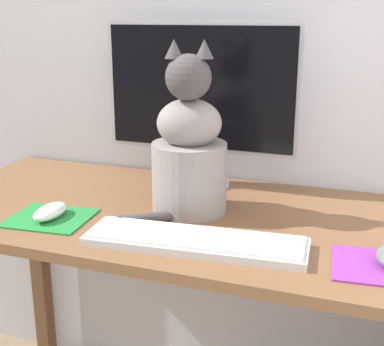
{
  "coord_description": "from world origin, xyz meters",
  "views": [
    {
      "loc": [
        0.4,
        -1.18,
        1.24
      ],
      "look_at": [
        0.0,
        -0.08,
        0.89
      ],
      "focal_mm": 50.0,
      "sensor_mm": 36.0,
      "label": 1
    }
  ],
  "objects_px": {
    "monitor": "(201,96)",
    "keyboard": "(195,241)",
    "computer_mouse_left": "(50,211)",
    "cat": "(189,151)"
  },
  "relations": [
    {
      "from": "monitor",
      "to": "cat",
      "type": "bearing_deg",
      "value": -78.72
    },
    {
      "from": "monitor",
      "to": "keyboard",
      "type": "relative_size",
      "value": 1.13
    },
    {
      "from": "monitor",
      "to": "cat",
      "type": "distance_m",
      "value": 0.23
    },
    {
      "from": "computer_mouse_left",
      "to": "cat",
      "type": "distance_m",
      "value": 0.37
    },
    {
      "from": "computer_mouse_left",
      "to": "cat",
      "type": "bearing_deg",
      "value": 29.69
    },
    {
      "from": "monitor",
      "to": "computer_mouse_left",
      "type": "bearing_deg",
      "value": -124.08
    },
    {
      "from": "monitor",
      "to": "keyboard",
      "type": "height_order",
      "value": "monitor"
    },
    {
      "from": "keyboard",
      "to": "computer_mouse_left",
      "type": "relative_size",
      "value": 4.27
    },
    {
      "from": "keyboard",
      "to": "computer_mouse_left",
      "type": "bearing_deg",
      "value": 171.09
    },
    {
      "from": "cat",
      "to": "computer_mouse_left",
      "type": "bearing_deg",
      "value": -166.27
    }
  ]
}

